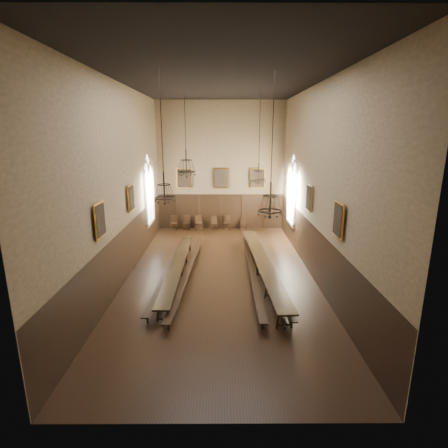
{
  "coord_description": "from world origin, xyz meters",
  "views": [
    {
      "loc": [
        0.12,
        -15.92,
        6.76
      ],
      "look_at": [
        0.19,
        1.5,
        2.25
      ],
      "focal_mm": 28.0,
      "sensor_mm": 36.0,
      "label": 1
    }
  ],
  "objects_px": {
    "chair_2": "(199,226)",
    "chandelier_front_left": "(164,189)",
    "chair_4": "(227,226)",
    "chandelier_back_right": "(259,174)",
    "chair_5": "(243,226)",
    "chandelier_back_left": "(186,167)",
    "bench_left_inner": "(188,271)",
    "chair_0": "(174,226)",
    "bench_left_outer": "(170,270)",
    "table_left": "(177,271)",
    "table_right": "(262,269)",
    "bench_right_inner": "(251,271)",
    "chair_1": "(187,226)",
    "chandelier_front_right": "(270,203)",
    "chair_3": "(214,226)",
    "bench_right_outer": "(272,270)"
  },
  "relations": [
    {
      "from": "chandelier_back_left",
      "to": "chandelier_back_right",
      "type": "distance_m",
      "value": 3.86
    },
    {
      "from": "table_right",
      "to": "chair_3",
      "type": "distance_m",
      "value": 8.99
    },
    {
      "from": "bench_left_inner",
      "to": "bench_right_inner",
      "type": "distance_m",
      "value": 3.06
    },
    {
      "from": "bench_left_inner",
      "to": "bench_right_inner",
      "type": "relative_size",
      "value": 0.99
    },
    {
      "from": "table_right",
      "to": "bench_right_inner",
      "type": "relative_size",
      "value": 1.01
    },
    {
      "from": "chandelier_back_right",
      "to": "chair_5",
      "type": "bearing_deg",
      "value": 94.43
    },
    {
      "from": "bench_left_inner",
      "to": "chair_0",
      "type": "relative_size",
      "value": 10.18
    },
    {
      "from": "bench_left_inner",
      "to": "chandelier_front_left",
      "type": "relative_size",
      "value": 2.18
    },
    {
      "from": "chair_5",
      "to": "chandelier_back_left",
      "type": "relative_size",
      "value": 0.21
    },
    {
      "from": "bench_left_inner",
      "to": "chandelier_back_right",
      "type": "relative_size",
      "value": 2.15
    },
    {
      "from": "bench_right_inner",
      "to": "chandelier_front_right",
      "type": "relative_size",
      "value": 1.94
    },
    {
      "from": "table_right",
      "to": "bench_left_outer",
      "type": "xyz_separation_m",
      "value": [
        -4.54,
        0.11,
        -0.13
      ]
    },
    {
      "from": "chair_2",
      "to": "chair_4",
      "type": "bearing_deg",
      "value": -10.75
    },
    {
      "from": "chair_2",
      "to": "bench_right_outer",
      "type": "bearing_deg",
      "value": -76.14
    },
    {
      "from": "bench_right_inner",
      "to": "chair_1",
      "type": "bearing_deg",
      "value": 114.99
    },
    {
      "from": "chair_1",
      "to": "chair_3",
      "type": "xyz_separation_m",
      "value": [
        2.01,
        0.04,
        -0.03
      ]
    },
    {
      "from": "chair_1",
      "to": "bench_left_inner",
      "type": "bearing_deg",
      "value": -82.8
    },
    {
      "from": "chair_1",
      "to": "chandelier_back_right",
      "type": "height_order",
      "value": "chandelier_back_right"
    },
    {
      "from": "chair_2",
      "to": "chair_5",
      "type": "height_order",
      "value": "chair_2"
    },
    {
      "from": "chair_1",
      "to": "chair_3",
      "type": "bearing_deg",
      "value": 2.07
    },
    {
      "from": "bench_right_outer",
      "to": "chandelier_back_left",
      "type": "xyz_separation_m",
      "value": [
        -4.3,
        2.48,
        4.8
      ]
    },
    {
      "from": "table_left",
      "to": "chair_1",
      "type": "bearing_deg",
      "value": 92.77
    },
    {
      "from": "chandelier_back_right",
      "to": "chandelier_front_left",
      "type": "distance_m",
      "value": 7.08
    },
    {
      "from": "chair_1",
      "to": "chandelier_back_right",
      "type": "xyz_separation_m",
      "value": [
        4.53,
        -5.72,
        4.38
      ]
    },
    {
      "from": "chair_3",
      "to": "chandelier_back_right",
      "type": "xyz_separation_m",
      "value": [
        2.52,
        -5.76,
        4.41
      ]
    },
    {
      "from": "bench_left_inner",
      "to": "chair_2",
      "type": "relative_size",
      "value": 10.16
    },
    {
      "from": "bench_left_inner",
      "to": "chair_5",
      "type": "relative_size",
      "value": 11.19
    },
    {
      "from": "chair_5",
      "to": "chair_1",
      "type": "bearing_deg",
      "value": -169.64
    },
    {
      "from": "chandelier_front_right",
      "to": "table_right",
      "type": "bearing_deg",
      "value": 88.71
    },
    {
      "from": "bench_left_outer",
      "to": "table_left",
      "type": "bearing_deg",
      "value": -32.66
    },
    {
      "from": "chandelier_back_left",
      "to": "chandelier_back_right",
      "type": "relative_size",
      "value": 0.9
    },
    {
      "from": "chair_2",
      "to": "table_right",
      "type": "bearing_deg",
      "value": -78.92
    },
    {
      "from": "bench_left_inner",
      "to": "bench_right_outer",
      "type": "bearing_deg",
      "value": 2.19
    },
    {
      "from": "bench_right_inner",
      "to": "chair_2",
      "type": "relative_size",
      "value": 10.25
    },
    {
      "from": "bench_left_outer",
      "to": "chair_2",
      "type": "height_order",
      "value": "chair_2"
    },
    {
      "from": "chair_0",
      "to": "chair_3",
      "type": "height_order",
      "value": "chair_0"
    },
    {
      "from": "chair_3",
      "to": "chandelier_back_left",
      "type": "distance_m",
      "value": 7.86
    },
    {
      "from": "chair_1",
      "to": "chair_2",
      "type": "distance_m",
      "value": 0.89
    },
    {
      "from": "chair_3",
      "to": "bench_right_inner",
      "type": "bearing_deg",
      "value": -90.27
    },
    {
      "from": "bench_right_outer",
      "to": "chandelier_front_left",
      "type": "bearing_deg",
      "value": -147.34
    },
    {
      "from": "chandelier_back_left",
      "to": "chandelier_back_right",
      "type": "xyz_separation_m",
      "value": [
        3.83,
        0.33,
        -0.4
      ]
    },
    {
      "from": "chandelier_back_right",
      "to": "chandelier_front_left",
      "type": "relative_size",
      "value": 1.02
    },
    {
      "from": "chair_2",
      "to": "chandelier_front_left",
      "type": "xyz_separation_m",
      "value": [
        -0.48,
        -11.42,
        4.45
      ]
    },
    {
      "from": "bench_right_outer",
      "to": "chandelier_back_left",
      "type": "bearing_deg",
      "value": 150.07
    },
    {
      "from": "chandelier_back_right",
      "to": "bench_left_inner",
      "type": "bearing_deg",
      "value": -140.49
    },
    {
      "from": "chair_1",
      "to": "chair_4",
      "type": "xyz_separation_m",
      "value": [
        2.91,
        0.0,
        -0.01
      ]
    },
    {
      "from": "table_left",
      "to": "table_right",
      "type": "height_order",
      "value": "table_right"
    },
    {
      "from": "bench_left_outer",
      "to": "bench_left_inner",
      "type": "xyz_separation_m",
      "value": [
        0.95,
        -0.19,
        0.02
      ]
    },
    {
      "from": "chair_0",
      "to": "chair_4",
      "type": "distance_m",
      "value": 3.84
    },
    {
      "from": "table_right",
      "to": "chair_5",
      "type": "distance_m",
      "value": 8.63
    }
  ]
}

